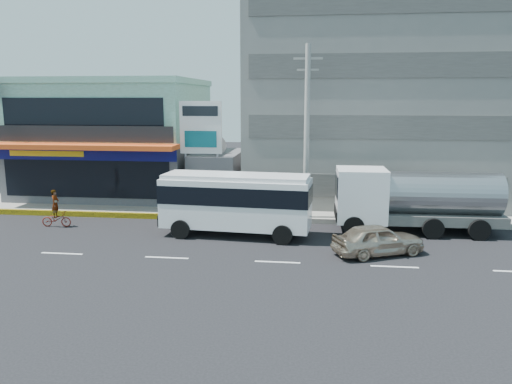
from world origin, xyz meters
The scene contains 12 objects.
ground centered at (0.00, 0.00, 0.00)m, with size 120.00×120.00×0.00m, color black.
sidewalk centered at (5.00, 9.50, 0.15)m, with size 70.00×5.00×0.30m, color gray.
shop_building centered at (-8.00, 13.95, 4.00)m, with size 12.40×11.70×8.00m.
concrete_building centered at (10.00, 15.00, 7.00)m, with size 16.00×12.00×14.00m, color slate.
gap_structure centered at (0.00, 12.00, 1.75)m, with size 3.00×6.00×3.50m, color #424247.
satellite_dish centered at (0.00, 11.00, 3.58)m, with size 1.50×1.50×0.15m, color slate.
billboard centered at (-0.50, 9.20, 4.93)m, with size 2.60×0.18×6.90m.
utility_pole_near centered at (6.00, 7.40, 5.15)m, with size 1.60×0.30×10.00m.
minibus centered at (2.50, 4.10, 1.92)m, with size 7.88×3.20×3.22m.
sedan centered at (9.46, 1.66, 0.72)m, with size 1.70×4.22×1.44m, color #C6B297.
tanker_truck centered at (11.63, 5.87, 1.82)m, with size 8.64×2.91×3.39m.
motorcycle_rider centered at (-7.75, 4.63, 0.69)m, with size 1.67×0.70×2.09m.
Camera 1 is at (6.64, -20.83, 7.06)m, focal length 35.00 mm.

